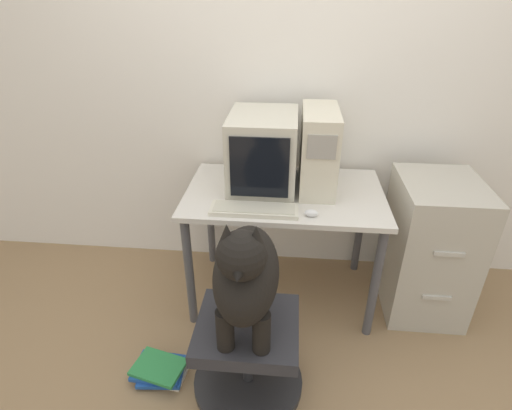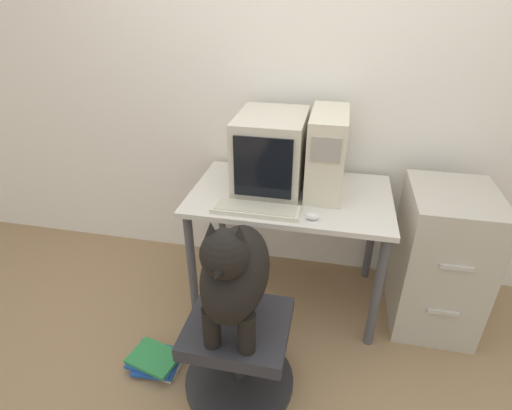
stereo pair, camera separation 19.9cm
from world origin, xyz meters
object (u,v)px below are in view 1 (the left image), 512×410
(crt_monitor, at_px, (263,151))
(pc_tower, at_px, (318,150))
(dog, at_px, (246,273))
(keyboard, at_px, (254,210))
(filing_cabinet, at_px, (428,247))
(book_stack_floor, at_px, (160,371))
(office_chair, at_px, (248,354))

(crt_monitor, distance_m, pc_tower, 0.31)
(crt_monitor, bearing_deg, dog, -90.36)
(crt_monitor, bearing_deg, keyboard, -93.29)
(crt_monitor, height_order, dog, crt_monitor)
(dog, distance_m, filing_cabinet, 1.29)
(pc_tower, xyz_separation_m, dog, (-0.32, -0.83, -0.24))
(pc_tower, bearing_deg, book_stack_floor, -134.20)
(keyboard, xyz_separation_m, filing_cabinet, (1.02, 0.24, -0.34))
(crt_monitor, xyz_separation_m, book_stack_floor, (-0.47, -0.79, -0.92))
(pc_tower, bearing_deg, office_chair, -111.63)
(office_chair, distance_m, filing_cabinet, 1.25)
(crt_monitor, relative_size, keyboard, 1.06)
(pc_tower, height_order, filing_cabinet, pc_tower)
(filing_cabinet, relative_size, book_stack_floor, 2.94)
(keyboard, relative_size, book_stack_floor, 1.60)
(filing_cabinet, bearing_deg, book_stack_floor, -154.28)
(pc_tower, relative_size, filing_cabinet, 0.54)
(keyboard, distance_m, office_chair, 0.72)
(crt_monitor, relative_size, office_chair, 0.88)
(keyboard, distance_m, dog, 0.49)
(filing_cabinet, bearing_deg, dog, -143.76)
(pc_tower, distance_m, keyboard, 0.52)
(filing_cabinet, xyz_separation_m, book_stack_floor, (-1.47, -0.71, -0.38))
(crt_monitor, bearing_deg, filing_cabinet, -4.72)
(filing_cabinet, bearing_deg, pc_tower, 172.29)
(office_chair, relative_size, dog, 0.89)
(filing_cabinet, bearing_deg, keyboard, -166.51)
(office_chair, xyz_separation_m, book_stack_floor, (-0.46, -0.00, -0.18))
(keyboard, xyz_separation_m, book_stack_floor, (-0.45, -0.46, -0.72))
(crt_monitor, bearing_deg, book_stack_floor, -120.55)
(office_chair, height_order, book_stack_floor, office_chair)
(pc_tower, xyz_separation_m, filing_cabinet, (0.69, -0.09, -0.56))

